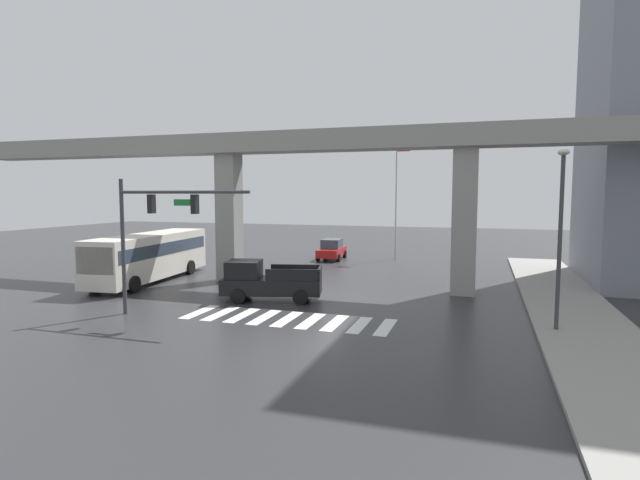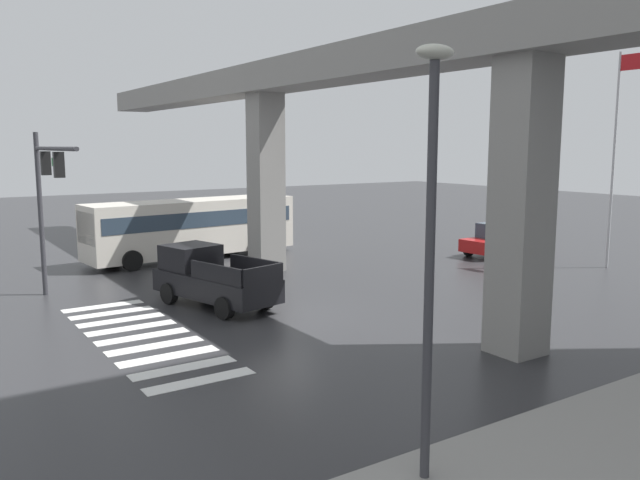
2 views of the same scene
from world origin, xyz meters
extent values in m
plane|color=#2D2D30|center=(0.00, 0.00, 0.00)|extent=(120.00, 120.00, 0.00)
cube|color=silver|center=(-4.40, -4.71, 0.01)|extent=(0.55, 2.80, 0.01)
cube|color=silver|center=(-3.30, -4.71, 0.01)|extent=(0.55, 2.80, 0.01)
cube|color=silver|center=(-2.20, -4.71, 0.01)|extent=(0.55, 2.80, 0.01)
cube|color=silver|center=(-1.10, -4.71, 0.01)|extent=(0.55, 2.80, 0.01)
cube|color=silver|center=(0.00, -4.71, 0.01)|extent=(0.55, 2.80, 0.01)
cube|color=silver|center=(1.10, -4.71, 0.01)|extent=(0.55, 2.80, 0.01)
cube|color=silver|center=(2.20, -4.71, 0.01)|extent=(0.55, 2.80, 0.01)
cube|color=silver|center=(3.30, -4.71, 0.01)|extent=(0.55, 2.80, 0.01)
cube|color=silver|center=(4.40, -4.71, 0.01)|extent=(0.55, 2.80, 0.01)
cube|color=gray|center=(0.00, 3.47, 8.62)|extent=(52.61, 2.04, 1.20)
cube|color=gray|center=(-7.16, 3.47, 4.01)|extent=(1.30, 1.30, 8.02)
cube|color=gray|center=(7.16, 3.47, 4.01)|extent=(1.30, 1.30, 8.02)
cube|color=black|center=(-2.20, -1.30, 0.78)|extent=(5.41, 3.09, 0.80)
cube|color=black|center=(-3.61, -1.66, 1.63)|extent=(2.08, 2.11, 0.90)
cube|color=#3F5160|center=(-4.06, -1.77, 1.63)|extent=(0.51, 1.65, 0.77)
cube|color=black|center=(-0.87, -1.87, 1.48)|extent=(2.60, 0.75, 0.60)
cube|color=black|center=(-1.30, -0.18, 1.48)|extent=(2.60, 0.75, 0.60)
cube|color=black|center=(0.22, -0.69, 1.48)|extent=(0.52, 1.72, 0.60)
cylinder|color=black|center=(-3.51, -2.57, 0.38)|extent=(0.81, 0.46, 0.76)
cylinder|color=black|center=(-3.95, -0.82, 0.38)|extent=(0.81, 0.46, 0.76)
cylinder|color=black|center=(-0.45, -1.79, 0.38)|extent=(0.81, 0.46, 0.76)
cylinder|color=black|center=(-0.89, -0.04, 0.38)|extent=(0.81, 0.46, 0.76)
cube|color=beige|center=(-11.97, 1.84, 1.64)|extent=(3.52, 10.99, 2.70)
cube|color=#2D3D4C|center=(-11.97, 1.84, 2.11)|extent=(3.51, 10.46, 0.76)
cube|color=#2D3D4C|center=(-11.46, -3.50, 1.98)|extent=(2.25, 0.30, 1.49)
cylinder|color=black|center=(-10.39, -1.81, 0.48)|extent=(0.44, 0.99, 0.96)
cylinder|color=black|center=(-12.83, -2.04, 0.48)|extent=(0.44, 0.99, 0.96)
cylinder|color=black|center=(-11.04, 4.91, 0.48)|extent=(0.44, 0.99, 0.96)
cylinder|color=black|center=(-13.47, 4.68, 0.48)|extent=(0.44, 0.99, 0.96)
cube|color=red|center=(-3.98, 15.51, 0.64)|extent=(2.07, 4.42, 0.64)
cube|color=#384756|center=(-3.99, 15.61, 1.34)|extent=(1.66, 2.34, 0.76)
cylinder|color=black|center=(-3.03, 14.24, 0.32)|extent=(0.29, 0.66, 0.64)
cylinder|color=black|center=(-4.75, 14.11, 0.32)|extent=(0.29, 0.66, 0.64)
cylinder|color=black|center=(-3.22, 16.90, 0.32)|extent=(0.29, 0.66, 0.64)
cylinder|color=black|center=(-4.94, 16.77, 0.32)|extent=(0.29, 0.66, 0.64)
cylinder|color=#38383D|center=(-7.49, -6.06, 3.10)|extent=(0.18, 0.18, 6.20)
cylinder|color=#38383D|center=(-4.29, -6.06, 5.60)|extent=(6.40, 0.14, 0.14)
cube|color=black|center=(-5.89, -6.06, 5.08)|extent=(0.24, 0.32, 0.84)
sphere|color=red|center=(-5.89, -6.06, 5.34)|extent=(0.17, 0.17, 0.17)
cube|color=black|center=(-3.69, -6.06, 5.08)|extent=(0.24, 0.32, 0.84)
sphere|color=red|center=(-3.69, -6.06, 5.34)|extent=(0.17, 0.17, 0.17)
cube|color=#19722D|center=(-4.18, -6.06, 5.15)|extent=(1.10, 0.04, 0.28)
cylinder|color=#38383D|center=(11.01, -3.44, 3.50)|extent=(0.16, 0.16, 7.00)
ellipsoid|color=beige|center=(11.01, -3.44, 7.12)|extent=(0.44, 0.70, 0.24)
cylinder|color=silver|center=(1.14, 17.15, 4.94)|extent=(0.12, 0.12, 9.88)
cube|color=red|center=(1.69, 17.15, 9.38)|extent=(1.10, 0.04, 0.70)
camera|label=1|loc=(8.11, -25.00, 5.52)|focal=28.25mm
camera|label=2|loc=(18.52, -10.50, 5.70)|focal=36.00mm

